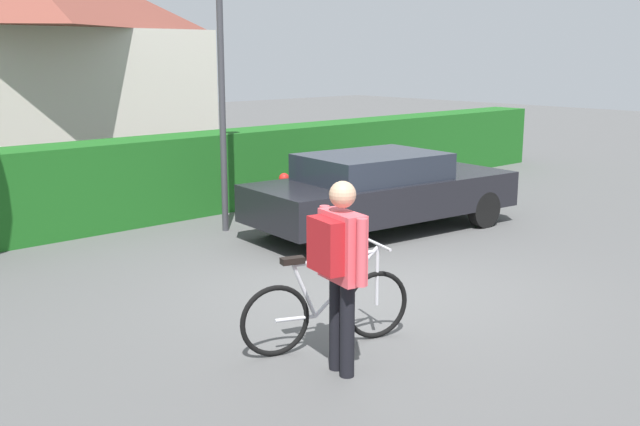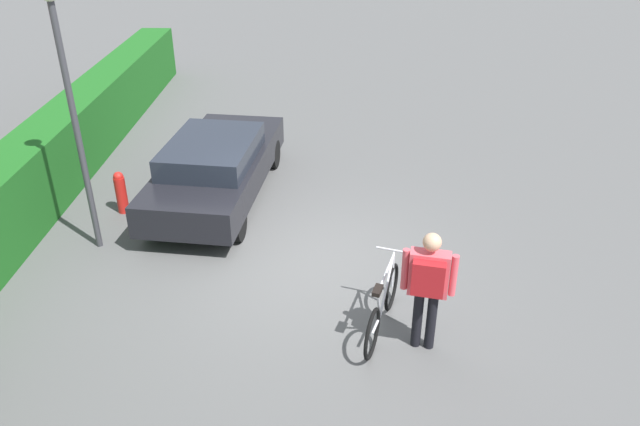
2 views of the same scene
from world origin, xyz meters
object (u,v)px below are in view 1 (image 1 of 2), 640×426
Objects in this scene: bicycle at (328,308)px; person_rider at (339,258)px; fire_hydrant at (284,196)px; parked_car_near at (381,190)px; street_lamp at (221,56)px.

person_rider is (-0.35, -0.51, 0.67)m from bicycle.
person_rider reaches higher than fire_hydrant.
person_rider is at bearing -140.79° from parked_car_near.
parked_car_near reaches higher than fire_hydrant.
person_rider is at bearing -124.02° from bicycle.
fire_hydrant is (3.25, 4.58, 0.03)m from bicycle.
bicycle is 2.10× the size of fire_hydrant.
fire_hydrant is at bearing 54.79° from person_rider.
fire_hydrant is at bearing 54.66° from bicycle.
street_lamp reaches higher than fire_hydrant.
person_rider is (-4.20, -3.42, 0.38)m from parked_car_near.
fire_hydrant is at bearing -2.41° from street_lamp.
street_lamp reaches higher than parked_car_near.
person_rider is 2.14× the size of fire_hydrant.
bicycle is at bearing -113.98° from street_lamp.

